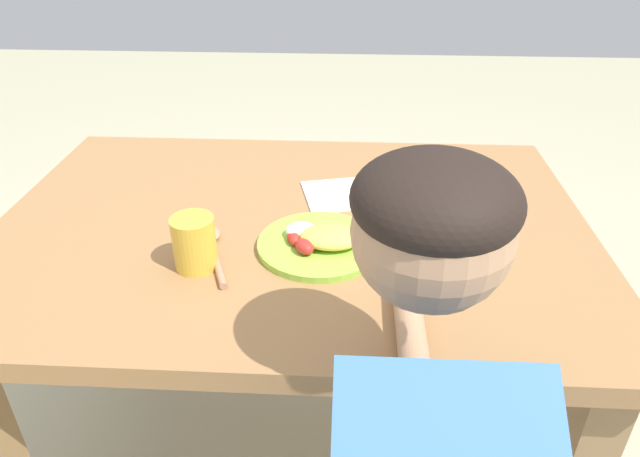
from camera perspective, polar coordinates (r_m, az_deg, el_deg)
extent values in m
plane|color=#B0AC8B|center=(1.55, -2.18, -21.18)|extent=(8.00, 8.00, 0.00)
cube|color=#9B6E42|center=(1.11, -2.83, -0.04)|extent=(1.13, 0.81, 0.04)
cube|color=#987549|center=(1.67, -18.42, -3.59)|extent=(0.07, 0.07, 0.63)
cube|color=#987549|center=(1.61, 16.46, -4.72)|extent=(0.07, 0.07, 0.63)
cylinder|color=#95D042|center=(1.01, -0.10, -1.62)|extent=(0.22, 0.22, 0.01)
ellipsoid|color=#E7C950|center=(1.00, 1.10, -0.85)|extent=(0.11, 0.08, 0.03)
ellipsoid|color=red|center=(1.01, -2.73, -0.76)|extent=(0.02, 0.03, 0.02)
ellipsoid|color=red|center=(1.00, -2.53, -1.08)|extent=(0.02, 0.03, 0.02)
ellipsoid|color=red|center=(0.97, -1.56, -1.82)|extent=(0.05, 0.05, 0.02)
ellipsoid|color=white|center=(1.02, -1.86, -0.20)|extent=(0.06, 0.05, 0.02)
cube|color=silver|center=(0.99, 8.12, -3.01)|extent=(0.03, 0.14, 0.01)
cube|color=silver|center=(1.07, 7.38, -0.30)|extent=(0.03, 0.05, 0.01)
cylinder|color=silver|center=(1.10, 7.63, 0.80)|extent=(0.01, 0.04, 0.00)
cylinder|color=silver|center=(1.10, 7.08, 0.79)|extent=(0.01, 0.04, 0.00)
cylinder|color=silver|center=(1.10, 6.52, 0.78)|extent=(0.01, 0.04, 0.00)
cylinder|color=tan|center=(0.98, -10.25, -3.41)|extent=(0.06, 0.13, 0.01)
ellipsoid|color=tan|center=(1.06, -11.07, -0.50)|extent=(0.06, 0.07, 0.01)
cylinder|color=gold|center=(0.97, -12.41, -1.40)|extent=(0.07, 0.07, 0.09)
cube|color=#3F72BF|center=(0.71, 10.08, -21.40)|extent=(0.20, 0.32, 0.39)
sphere|color=tan|center=(0.63, 11.12, -0.39)|extent=(0.18, 0.18, 0.18)
ellipsoid|color=black|center=(0.61, 11.49, 2.85)|extent=(0.18, 0.18, 0.10)
cylinder|color=tan|center=(0.83, 8.93, -9.25)|extent=(0.04, 0.19, 0.04)
cube|color=white|center=(1.19, 1.48, 3.37)|extent=(0.15, 0.17, 0.00)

